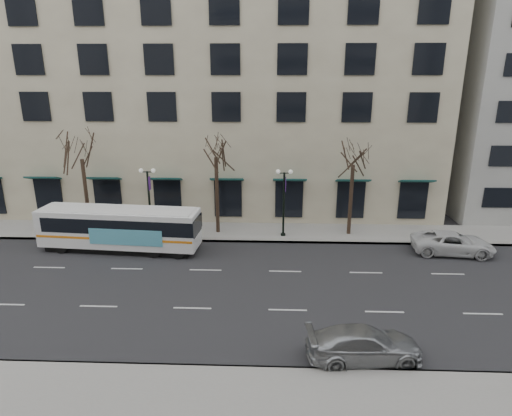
{
  "coord_description": "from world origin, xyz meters",
  "views": [
    {
      "loc": [
        4.09,
        -22.01,
        11.69
      ],
      "look_at": [
        3.16,
        2.69,
        4.0
      ],
      "focal_mm": 30.0,
      "sensor_mm": 36.0,
      "label": 1
    }
  ],
  "objects_px": {
    "lamp_post_right": "(284,200)",
    "tree_far_mid": "(216,144)",
    "white_pickup": "(453,243)",
    "tree_far_left": "(80,146)",
    "silver_car": "(364,344)",
    "tree_far_right": "(354,152)",
    "lamp_post_left": "(149,198)",
    "city_bus": "(121,228)"
  },
  "relations": [
    {
      "from": "lamp_post_right",
      "to": "tree_far_right",
      "type": "bearing_deg",
      "value": 6.85
    },
    {
      "from": "tree_far_left",
      "to": "city_bus",
      "type": "xyz_separation_m",
      "value": [
        3.7,
        -3.44,
        -5.06
      ]
    },
    {
      "from": "tree_far_right",
      "to": "lamp_post_right",
      "type": "xyz_separation_m",
      "value": [
        -4.99,
        -0.6,
        -3.48
      ]
    },
    {
      "from": "tree_far_right",
      "to": "silver_car",
      "type": "xyz_separation_m",
      "value": [
        -1.89,
        -14.98,
        -5.71
      ]
    },
    {
      "from": "tree_far_mid",
      "to": "city_bus",
      "type": "bearing_deg",
      "value": -151.36
    },
    {
      "from": "tree_far_left",
      "to": "tree_far_mid",
      "type": "distance_m",
      "value": 10.0
    },
    {
      "from": "tree_far_mid",
      "to": "city_bus",
      "type": "distance_m",
      "value": 8.9
    },
    {
      "from": "lamp_post_left",
      "to": "tree_far_mid",
      "type": "bearing_deg",
      "value": 6.85
    },
    {
      "from": "tree_far_left",
      "to": "city_bus",
      "type": "bearing_deg",
      "value": -42.91
    },
    {
      "from": "lamp_post_right",
      "to": "tree_far_mid",
      "type": "bearing_deg",
      "value": 173.17
    },
    {
      "from": "white_pickup",
      "to": "tree_far_left",
      "type": "bearing_deg",
      "value": 89.02
    },
    {
      "from": "tree_far_right",
      "to": "lamp_post_left",
      "type": "bearing_deg",
      "value": -177.71
    },
    {
      "from": "silver_car",
      "to": "white_pickup",
      "type": "bearing_deg",
      "value": -40.64
    },
    {
      "from": "lamp_post_right",
      "to": "silver_car",
      "type": "distance_m",
      "value": 14.88
    },
    {
      "from": "lamp_post_left",
      "to": "white_pickup",
      "type": "distance_m",
      "value": 21.77
    },
    {
      "from": "city_bus",
      "to": "tree_far_right",
      "type": "bearing_deg",
      "value": 16.46
    },
    {
      "from": "tree_far_mid",
      "to": "white_pickup",
      "type": "distance_m",
      "value": 17.91
    },
    {
      "from": "lamp_post_right",
      "to": "lamp_post_left",
      "type": "bearing_deg",
      "value": 180.0
    },
    {
      "from": "city_bus",
      "to": "white_pickup",
      "type": "xyz_separation_m",
      "value": [
        22.81,
        0.25,
        -0.89
      ]
    },
    {
      "from": "tree_far_left",
      "to": "lamp_post_right",
      "type": "distance_m",
      "value": 15.48
    },
    {
      "from": "tree_far_left",
      "to": "lamp_post_left",
      "type": "bearing_deg",
      "value": -6.83
    },
    {
      "from": "lamp_post_left",
      "to": "lamp_post_right",
      "type": "relative_size",
      "value": 1.0
    },
    {
      "from": "white_pickup",
      "to": "silver_car",
      "type": "bearing_deg",
      "value": 150.45
    },
    {
      "from": "silver_car",
      "to": "lamp_post_left",
      "type": "bearing_deg",
      "value": 37.14
    },
    {
      "from": "tree_far_mid",
      "to": "white_pickup",
      "type": "xyz_separation_m",
      "value": [
        16.51,
        -3.19,
        -6.16
      ]
    },
    {
      "from": "white_pickup",
      "to": "lamp_post_left",
      "type": "bearing_deg",
      "value": 89.01
    },
    {
      "from": "lamp_post_left",
      "to": "silver_car",
      "type": "xyz_separation_m",
      "value": [
        13.11,
        -14.38,
        -2.23
      ]
    },
    {
      "from": "silver_car",
      "to": "tree_far_left",
      "type": "bearing_deg",
      "value": 45.21
    },
    {
      "from": "lamp_post_left",
      "to": "lamp_post_right",
      "type": "height_order",
      "value": "same"
    },
    {
      "from": "tree_far_left",
      "to": "silver_car",
      "type": "distance_m",
      "value": 24.26
    },
    {
      "from": "city_bus",
      "to": "white_pickup",
      "type": "height_order",
      "value": "city_bus"
    },
    {
      "from": "silver_car",
      "to": "tree_far_mid",
      "type": "bearing_deg",
      "value": 23.24
    },
    {
      "from": "lamp_post_left",
      "to": "silver_car",
      "type": "relative_size",
      "value": 1.06
    },
    {
      "from": "tree_far_mid",
      "to": "white_pickup",
      "type": "bearing_deg",
      "value": -10.94
    },
    {
      "from": "tree_far_right",
      "to": "silver_car",
      "type": "relative_size",
      "value": 1.63
    },
    {
      "from": "lamp_post_right",
      "to": "city_bus",
      "type": "distance_m",
      "value": 11.73
    },
    {
      "from": "tree_far_left",
      "to": "silver_car",
      "type": "height_order",
      "value": "tree_far_left"
    },
    {
      "from": "tree_far_right",
      "to": "lamp_post_left",
      "type": "xyz_separation_m",
      "value": [
        -14.99,
        -0.6,
        -3.48
      ]
    },
    {
      "from": "tree_far_mid",
      "to": "city_bus",
      "type": "xyz_separation_m",
      "value": [
        -6.3,
        -3.44,
        -5.27
      ]
    },
    {
      "from": "tree_far_mid",
      "to": "lamp_post_right",
      "type": "relative_size",
      "value": 1.64
    },
    {
      "from": "tree_far_right",
      "to": "lamp_post_left",
      "type": "height_order",
      "value": "tree_far_right"
    },
    {
      "from": "white_pickup",
      "to": "tree_far_right",
      "type": "bearing_deg",
      "value": 69.76
    }
  ]
}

